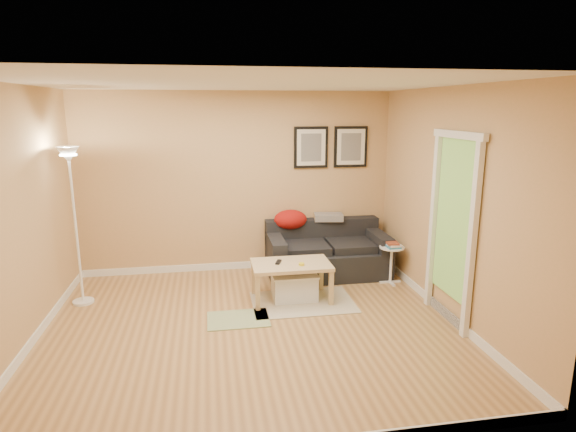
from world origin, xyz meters
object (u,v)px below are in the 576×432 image
(coffee_table, at_px, (291,281))
(side_table, at_px, (391,265))
(sofa, at_px, (327,249))
(book_stack, at_px, (393,244))
(storage_bin, at_px, (294,286))
(floor_lamp, at_px, (76,231))

(coffee_table, bearing_deg, side_table, 31.10)
(side_table, bearing_deg, sofa, 148.41)
(side_table, bearing_deg, book_stack, -77.90)
(sofa, relative_size, coffee_table, 1.75)
(side_table, bearing_deg, storage_bin, -166.46)
(book_stack, relative_size, floor_lamp, 0.12)
(book_stack, height_order, floor_lamp, floor_lamp)
(sofa, relative_size, side_table, 3.28)
(book_stack, bearing_deg, side_table, 89.33)
(coffee_table, xyz_separation_m, book_stack, (1.46, 0.34, 0.31))
(storage_bin, bearing_deg, sofa, 52.32)
(coffee_table, relative_size, side_table, 1.88)
(sofa, relative_size, storage_bin, 3.02)
(coffee_table, xyz_separation_m, floor_lamp, (-2.56, 0.34, 0.67))
(side_table, bearing_deg, floor_lamp, -179.75)
(side_table, height_order, floor_lamp, floor_lamp)
(coffee_table, bearing_deg, book_stack, 30.64)
(storage_bin, height_order, side_table, side_table)
(sofa, xyz_separation_m, side_table, (0.78, -0.48, -0.12))
(storage_bin, height_order, floor_lamp, floor_lamp)
(coffee_table, distance_m, floor_lamp, 2.67)
(coffee_table, xyz_separation_m, storage_bin, (0.04, 0.01, -0.07))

